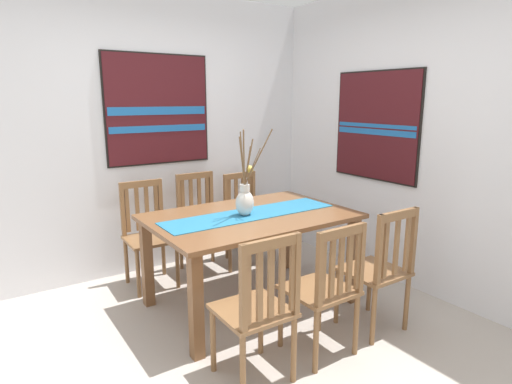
{
  "coord_description": "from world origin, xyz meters",
  "views": [
    {
      "loc": [
        -1.42,
        -2.2,
        1.7
      ],
      "look_at": [
        0.51,
        0.65,
        0.94
      ],
      "focal_mm": 29.83,
      "sensor_mm": 36.0,
      "label": 1
    }
  ],
  "objects": [
    {
      "name": "ground_plane",
      "position": [
        0.0,
        0.0,
        -0.01
      ],
      "size": [
        6.4,
        6.4,
        0.03
      ],
      "primitive_type": "cube",
      "color": "#B2A89E"
    },
    {
      "name": "chair_5",
      "position": [
        0.95,
        -0.3,
        0.49
      ],
      "size": [
        0.42,
        0.42,
        0.95
      ],
      "color": "brown",
      "rests_on": "ground_plane"
    },
    {
      "name": "painting_on_side_wall",
      "position": [
        1.79,
        0.52,
        1.44
      ],
      "size": [
        0.05,
        0.98,
        1.02
      ],
      "color": "black"
    },
    {
      "name": "wall_back",
      "position": [
        0.0,
        1.86,
        1.35
      ],
      "size": [
        6.4,
        0.12,
        2.7
      ],
      "primitive_type": "cube",
      "color": "silver",
      "rests_on": "ground_plane"
    },
    {
      "name": "wall_side",
      "position": [
        1.86,
        0.0,
        1.35
      ],
      "size": [
        0.12,
        6.4,
        2.7
      ],
      "primitive_type": "cube",
      "color": "silver",
      "rests_on": "ground_plane"
    },
    {
      "name": "chair_3",
      "position": [
        0.41,
        1.48,
        0.5
      ],
      "size": [
        0.42,
        0.42,
        0.97
      ],
      "color": "brown",
      "rests_on": "ground_plane"
    },
    {
      "name": "chair_4",
      "position": [
        0.41,
        -0.32,
        0.49
      ],
      "size": [
        0.42,
        0.42,
        0.93
      ],
      "color": "brown",
      "rests_on": "ground_plane"
    },
    {
      "name": "dining_table",
      "position": [
        0.41,
        0.58,
        0.67
      ],
      "size": [
        1.61,
        1.07,
        0.78
      ],
      "color": "brown",
      "rests_on": "ground_plane"
    },
    {
      "name": "chair_0",
      "position": [
        -0.12,
        -0.31,
        0.5
      ],
      "size": [
        0.43,
        0.43,
        0.96
      ],
      "color": "brown",
      "rests_on": "ground_plane"
    },
    {
      "name": "chair_2",
      "position": [
        -0.15,
        1.44,
        0.49
      ],
      "size": [
        0.43,
        0.43,
        0.96
      ],
      "color": "brown",
      "rests_on": "ground_plane"
    },
    {
      "name": "chair_1",
      "position": [
        0.95,
        1.47,
        0.48
      ],
      "size": [
        0.44,
        0.44,
        0.92
      ],
      "color": "brown",
      "rests_on": "ground_plane"
    },
    {
      "name": "table_runner",
      "position": [
        0.41,
        0.58,
        0.78
      ],
      "size": [
        1.48,
        0.36,
        0.01
      ],
      "primitive_type": "cube",
      "color": "#236B93",
      "rests_on": "dining_table"
    },
    {
      "name": "centerpiece_vase",
      "position": [
        0.35,
        0.56,
        0.92
      ],
      "size": [
        0.27,
        0.25,
        0.71
      ],
      "color": "silver",
      "rests_on": "dining_table"
    },
    {
      "name": "painting_on_back_wall",
      "position": [
        0.14,
        1.79,
        1.59
      ],
      "size": [
        1.04,
        0.05,
        1.05
      ],
      "color": "black"
    }
  ]
}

